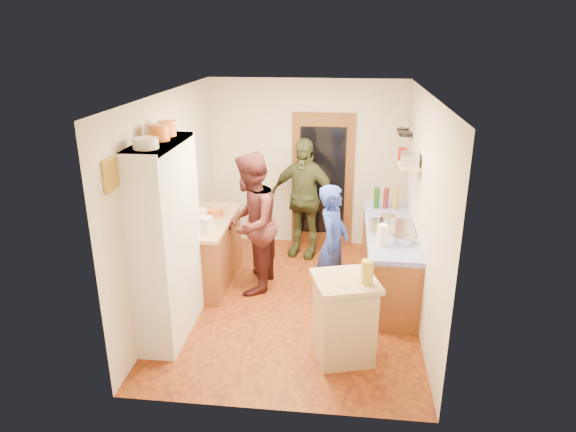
% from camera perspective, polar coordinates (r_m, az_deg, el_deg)
% --- Properties ---
extents(floor, '(3.00, 4.00, 0.02)m').
position_cam_1_polar(floor, '(6.65, 0.57, -9.54)').
color(floor, '#8C410E').
rests_on(floor, ground).
extents(ceiling, '(3.00, 4.00, 0.02)m').
position_cam_1_polar(ceiling, '(5.82, 0.66, 13.53)').
color(ceiling, silver).
rests_on(ceiling, ground).
extents(wall_back, '(3.00, 0.02, 2.60)m').
position_cam_1_polar(wall_back, '(8.03, 2.11, 5.81)').
color(wall_back, beige).
rests_on(wall_back, ground).
extents(wall_front, '(3.00, 0.02, 2.60)m').
position_cam_1_polar(wall_front, '(4.27, -2.21, -7.43)').
color(wall_front, beige).
rests_on(wall_front, ground).
extents(wall_left, '(0.02, 4.00, 2.60)m').
position_cam_1_polar(wall_left, '(6.43, -12.90, 1.68)').
color(wall_left, beige).
rests_on(wall_left, ground).
extents(wall_right, '(0.02, 4.00, 2.60)m').
position_cam_1_polar(wall_right, '(6.15, 14.75, 0.67)').
color(wall_right, beige).
rests_on(wall_right, ground).
extents(door_frame, '(0.95, 0.06, 2.10)m').
position_cam_1_polar(door_frame, '(8.04, 3.84, 3.95)').
color(door_frame, brown).
rests_on(door_frame, ground).
extents(door_glass, '(0.70, 0.02, 1.70)m').
position_cam_1_polar(door_glass, '(8.01, 3.83, 3.88)').
color(door_glass, black).
rests_on(door_glass, door_frame).
extents(hutch_body, '(0.40, 1.20, 2.20)m').
position_cam_1_polar(hutch_body, '(5.73, -13.31, -2.79)').
color(hutch_body, silver).
rests_on(hutch_body, ground).
extents(hutch_top_shelf, '(0.40, 1.14, 0.04)m').
position_cam_1_polar(hutch_top_shelf, '(5.41, -14.22, 7.82)').
color(hutch_top_shelf, silver).
rests_on(hutch_top_shelf, hutch_body).
extents(plate_stack, '(0.24, 0.24, 0.10)m').
position_cam_1_polar(plate_stack, '(5.10, -15.55, 7.80)').
color(plate_stack, white).
rests_on(plate_stack, hutch_top_shelf).
extents(orange_pot_a, '(0.20, 0.20, 0.16)m').
position_cam_1_polar(orange_pot_a, '(5.44, -14.11, 8.98)').
color(orange_pot_a, orange).
rests_on(orange_pot_a, hutch_top_shelf).
extents(orange_pot_b, '(0.18, 0.18, 0.16)m').
position_cam_1_polar(orange_pot_b, '(5.66, -13.28, 9.46)').
color(orange_pot_b, orange).
rests_on(orange_pot_b, hutch_top_shelf).
extents(left_counter_base, '(0.60, 1.40, 0.85)m').
position_cam_1_polar(left_counter_base, '(7.05, -8.80, -4.01)').
color(left_counter_base, brown).
rests_on(left_counter_base, ground).
extents(left_counter_top, '(0.64, 1.44, 0.05)m').
position_cam_1_polar(left_counter_top, '(6.88, -8.99, -0.58)').
color(left_counter_top, tan).
rests_on(left_counter_top, left_counter_base).
extents(toaster, '(0.28, 0.22, 0.18)m').
position_cam_1_polar(toaster, '(6.48, -9.50, -0.83)').
color(toaster, white).
rests_on(toaster, left_counter_top).
extents(kettle, '(0.18, 0.18, 0.18)m').
position_cam_1_polar(kettle, '(6.77, -9.66, 0.06)').
color(kettle, white).
rests_on(kettle, left_counter_top).
extents(orange_bowl, '(0.24, 0.24, 0.09)m').
position_cam_1_polar(orange_bowl, '(6.98, -8.05, 0.40)').
color(orange_bowl, orange).
rests_on(orange_bowl, left_counter_top).
extents(chopping_board, '(0.34, 0.28, 0.02)m').
position_cam_1_polar(chopping_board, '(7.37, -7.75, 1.18)').
color(chopping_board, tan).
rests_on(chopping_board, left_counter_top).
extents(right_counter_base, '(0.60, 2.20, 0.84)m').
position_cam_1_polar(right_counter_base, '(6.90, 11.03, -4.77)').
color(right_counter_base, brown).
rests_on(right_counter_base, ground).
extents(right_counter_top, '(0.62, 2.22, 0.06)m').
position_cam_1_polar(right_counter_top, '(6.72, 11.28, -1.29)').
color(right_counter_top, '#1F24AA').
rests_on(right_counter_top, right_counter_base).
extents(hob, '(0.55, 0.58, 0.04)m').
position_cam_1_polar(hob, '(6.59, 11.38, -1.26)').
color(hob, silver).
rests_on(hob, right_counter_top).
extents(pot_on_hob, '(0.20, 0.20, 0.13)m').
position_cam_1_polar(pot_on_hob, '(6.57, 10.99, -0.51)').
color(pot_on_hob, silver).
rests_on(pot_on_hob, hob).
extents(bottle_a, '(0.09, 0.09, 0.30)m').
position_cam_1_polar(bottle_a, '(7.28, 9.82, 1.98)').
color(bottle_a, '#143F14').
rests_on(bottle_a, right_counter_top).
extents(bottle_b, '(0.08, 0.08, 0.29)m').
position_cam_1_polar(bottle_b, '(7.31, 10.83, 1.95)').
color(bottle_b, '#591419').
rests_on(bottle_b, right_counter_top).
extents(bottle_c, '(0.10, 0.10, 0.33)m').
position_cam_1_polar(bottle_c, '(7.29, 11.87, 2.01)').
color(bottle_c, olive).
rests_on(bottle_c, right_counter_top).
extents(paper_towel, '(0.15, 0.15, 0.26)m').
position_cam_1_polar(paper_towel, '(6.02, 10.42, -2.15)').
color(paper_towel, white).
rests_on(paper_towel, right_counter_top).
extents(mixing_bowl, '(0.26, 0.26, 0.09)m').
position_cam_1_polar(mixing_bowl, '(6.18, 12.62, -2.55)').
color(mixing_bowl, silver).
rests_on(mixing_bowl, right_counter_top).
extents(island_base, '(0.68, 0.68, 0.86)m').
position_cam_1_polar(island_base, '(5.45, 6.22, -11.47)').
color(island_base, tan).
rests_on(island_base, ground).
extents(island_top, '(0.77, 0.77, 0.05)m').
position_cam_1_polar(island_top, '(5.23, 6.41, -7.21)').
color(island_top, tan).
rests_on(island_top, island_base).
extents(cutting_board, '(0.41, 0.37, 0.02)m').
position_cam_1_polar(cutting_board, '(5.26, 5.73, -6.92)').
color(cutting_board, white).
rests_on(cutting_board, island_top).
extents(oil_jar, '(0.15, 0.15, 0.24)m').
position_cam_1_polar(oil_jar, '(5.11, 8.79, -6.17)').
color(oil_jar, '#AD9E2D').
rests_on(oil_jar, island_top).
extents(pan_rail, '(0.02, 0.65, 0.02)m').
position_cam_1_polar(pan_rail, '(7.43, 13.35, 10.05)').
color(pan_rail, silver).
rests_on(pan_rail, wall_right).
extents(pan_hang_a, '(0.18, 0.18, 0.05)m').
position_cam_1_polar(pan_hang_a, '(7.27, 12.94, 8.83)').
color(pan_hang_a, black).
rests_on(pan_hang_a, pan_rail).
extents(pan_hang_b, '(0.16, 0.16, 0.05)m').
position_cam_1_polar(pan_hang_b, '(7.47, 12.78, 8.97)').
color(pan_hang_b, black).
rests_on(pan_hang_b, pan_rail).
extents(pan_hang_c, '(0.17, 0.17, 0.05)m').
position_cam_1_polar(pan_hang_c, '(7.67, 12.64, 9.33)').
color(pan_hang_c, black).
rests_on(pan_hang_c, pan_rail).
extents(wall_shelf, '(0.26, 0.42, 0.03)m').
position_cam_1_polar(wall_shelf, '(6.44, 13.32, 5.39)').
color(wall_shelf, tan).
rests_on(wall_shelf, wall_right).
extents(radio, '(0.25, 0.32, 0.15)m').
position_cam_1_polar(radio, '(6.42, 13.38, 6.17)').
color(radio, silver).
rests_on(radio, wall_shelf).
extents(ext_bracket, '(0.06, 0.10, 0.04)m').
position_cam_1_polar(ext_bracket, '(7.72, 12.93, 5.88)').
color(ext_bracket, black).
rests_on(ext_bracket, wall_right).
extents(fire_extinguisher, '(0.11, 0.11, 0.32)m').
position_cam_1_polar(fire_extinguisher, '(7.70, 12.52, 6.26)').
color(fire_extinguisher, red).
rests_on(fire_extinguisher, wall_right).
extents(picture_frame, '(0.03, 0.25, 0.30)m').
position_cam_1_polar(picture_frame, '(4.84, -19.12, 4.34)').
color(picture_frame, gold).
rests_on(picture_frame, wall_left).
extents(person_hob, '(0.49, 0.63, 1.53)m').
position_cam_1_polar(person_hob, '(6.34, 5.19, -3.29)').
color(person_hob, '#203697').
rests_on(person_hob, ground).
extents(person_left, '(0.76, 0.94, 1.85)m').
position_cam_1_polar(person_left, '(6.63, -3.79, -0.75)').
color(person_left, '#451C1C').
rests_on(person_left, ground).
extents(person_back, '(1.15, 0.74, 1.81)m').
position_cam_1_polar(person_back, '(7.64, 1.79, 1.99)').
color(person_back, '#363C20').
rests_on(person_back, ground).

